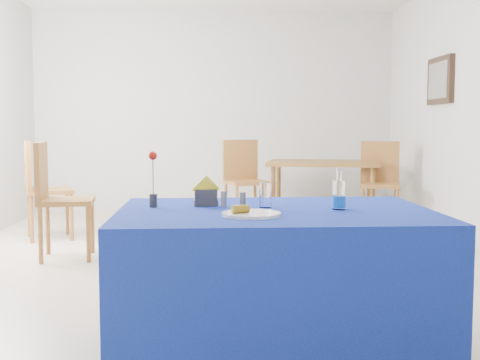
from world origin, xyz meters
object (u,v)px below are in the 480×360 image
water_bottle (339,196)px  chair_bg_right (380,177)px  plate (251,214)px  oak_table (323,167)px  chair_win_a (55,192)px  chair_bg_left (244,175)px  blue_table (275,283)px  chair_win_b (40,183)px

water_bottle → chair_bg_right: 4.25m
water_bottle → plate: bearing=-157.0°
plate → oak_table: plate is taller
water_bottle → chair_win_a: bearing=130.3°
oak_table → chair_bg_right: size_ratio=1.51×
chair_bg_left → chair_bg_right: (1.60, -0.39, -0.01)m
chair_bg_left → chair_win_a: size_ratio=0.98×
blue_table → chair_win_b: (-2.10, 3.36, 0.22)m
chair_bg_left → chair_bg_right: 1.65m
blue_table → oak_table: blue_table is taller
blue_table → water_bottle: size_ratio=7.44×
blue_table → chair_win_a: size_ratio=1.52×
chair_bg_left → chair_win_a: 2.70m
chair_win_a → chair_win_b: 1.05m
plate → chair_win_a: bearing=121.1°
water_bottle → chair_bg_right: (1.39, 4.01, -0.24)m
chair_bg_right → oak_table: bearing=153.2°
water_bottle → chair_bg_right: size_ratio=0.21×
blue_table → chair_win_a: chair_win_a is taller
blue_table → chair_win_a: bearing=125.4°
chair_win_a → plate: bearing=-154.8°
plate → water_bottle: (0.46, 0.20, 0.06)m
oak_table → chair_win_a: 3.54m
chair_win_a → chair_bg_right: bearing=-70.6°
blue_table → chair_bg_left: 4.40m
chair_win_b → chair_win_a: bearing=-176.8°
plate → chair_win_a: chair_win_a is taller
plate → water_bottle: water_bottle is taller
water_bottle → chair_win_a: 3.15m
chair_win_a → chair_win_b: bearing=16.6°
water_bottle → chair_win_b: 4.16m
blue_table → chair_win_a: 2.94m
chair_bg_right → chair_win_b: bearing=-155.4°
blue_table → water_bottle: bearing=-0.7°
blue_table → chair_bg_left: chair_bg_left is taller
plate → oak_table: 4.89m
blue_table → oak_table: 4.67m
oak_table → chair_bg_right: bearing=-41.9°
blue_table → water_bottle: water_bottle is taller
water_bottle → chair_win_a: chair_win_a is taller
plate → blue_table: (0.14, 0.20, -0.39)m
chair_bg_right → chair_win_a: (-3.41, -1.61, 0.02)m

